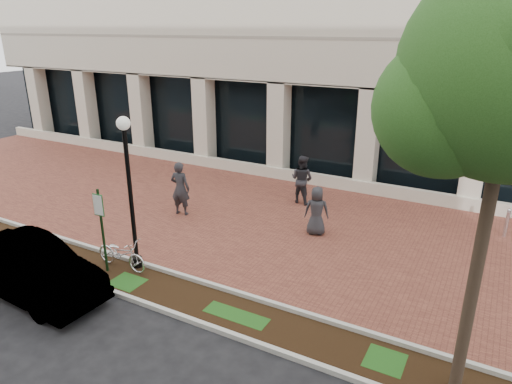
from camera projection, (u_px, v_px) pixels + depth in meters
The scene contains 13 objects.
ground at pixel (268, 221), 15.98m from camera, with size 120.00×120.00×0.00m, color black.
brick_plaza at pixel (268, 221), 15.98m from camera, with size 40.00×9.00×0.01m, color brown.
planting_strip at pixel (174, 294), 11.66m from camera, with size 40.00×1.50×0.01m, color black.
curb_plaza_side at pixel (191, 279), 12.25m from camera, with size 40.00×0.12×0.12m, color beige.
curb_street_side at pixel (154, 307), 11.02m from camera, with size 40.00×0.12×0.12m, color beige.
parking_sign at pixel (101, 220), 12.20m from camera, with size 0.34×0.07×2.44m.
lamppost at pixel (130, 186), 12.15m from camera, with size 0.36×0.36×4.30m.
locked_bicycle at pixel (121, 254), 12.76m from camera, with size 0.61×1.74×0.91m, color silver.
pedestrian_left at pixel (180, 189), 16.28m from camera, with size 0.72×0.47×1.97m, color #28282D.
pedestrian_mid at pixel (302, 179), 17.39m from camera, with size 0.92×0.71×1.88m, color #26252A.
pedestrian_right at pixel (317, 211), 14.76m from camera, with size 0.80×0.52×1.63m, color #28292E.
bollard at pixel (507, 223), 14.65m from camera, with size 0.12×0.12×0.99m.
sedan_near_curb at pixel (30, 268), 11.45m from camera, with size 1.52×4.35×1.43m, color #A8A8AD.
Camera 1 is at (6.68, -13.06, 6.45)m, focal length 32.00 mm.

